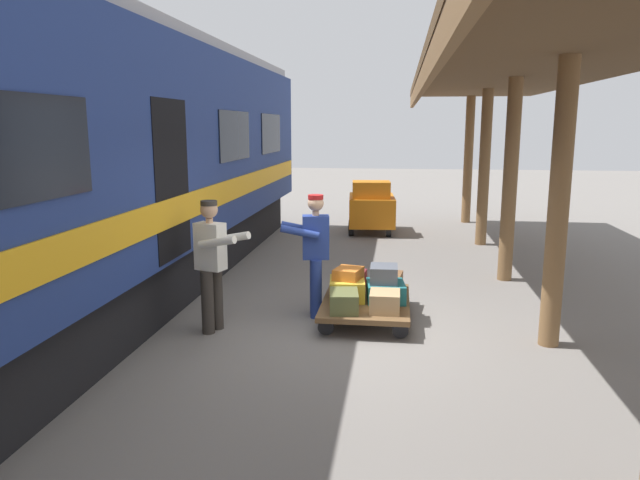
{
  "coord_description": "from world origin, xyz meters",
  "views": [
    {
      "loc": [
        -0.54,
        7.17,
        2.62
      ],
      "look_at": [
        0.46,
        -0.39,
        1.15
      ],
      "focal_mm": 33.36,
      "sensor_mm": 36.0,
      "label": 1
    }
  ],
  "objects_px": {
    "suitcase_slate_roller": "(384,274)",
    "suitcase_tan_vintage": "(385,302)",
    "luggage_cart": "(366,302)",
    "porter_by_door": "(212,261)",
    "suitcase_orange_carryall": "(348,273)",
    "train_car": "(60,170)",
    "suitcase_olive_duffel": "(344,300)",
    "porter_in_overalls": "(314,251)",
    "suitcase_teal_softside": "(386,291)",
    "baggage_tug": "(371,207)",
    "suitcase_maroon_trunk": "(350,281)",
    "suitcase_brown_leather": "(386,282)",
    "suitcase_yellow_case": "(347,289)"
  },
  "relations": [
    {
      "from": "luggage_cart",
      "to": "porter_by_door",
      "type": "distance_m",
      "value": 2.18
    },
    {
      "from": "train_car",
      "to": "baggage_tug",
      "type": "relative_size",
      "value": 9.47
    },
    {
      "from": "suitcase_olive_duffel",
      "to": "suitcase_slate_roller",
      "type": "xyz_separation_m",
      "value": [
        -0.5,
        -0.51,
        0.24
      ]
    },
    {
      "from": "suitcase_brown_leather",
      "to": "porter_by_door",
      "type": "xyz_separation_m",
      "value": [
        2.19,
        1.24,
        0.53
      ]
    },
    {
      "from": "suitcase_yellow_case",
      "to": "suitcase_maroon_trunk",
      "type": "relative_size",
      "value": 0.94
    },
    {
      "from": "porter_by_door",
      "to": "baggage_tug",
      "type": "xyz_separation_m",
      "value": [
        -1.67,
        -7.54,
        -0.3
      ]
    },
    {
      "from": "suitcase_teal_softside",
      "to": "suitcase_orange_carryall",
      "type": "distance_m",
      "value": 0.57
    },
    {
      "from": "porter_in_overalls",
      "to": "luggage_cart",
      "type": "bearing_deg",
      "value": 175.93
    },
    {
      "from": "luggage_cart",
      "to": "suitcase_orange_carryall",
      "type": "xyz_separation_m",
      "value": [
        0.25,
        -0.02,
        0.4
      ]
    },
    {
      "from": "suitcase_brown_leather",
      "to": "porter_by_door",
      "type": "height_order",
      "value": "porter_by_door"
    },
    {
      "from": "suitcase_tan_vintage",
      "to": "porter_in_overalls",
      "type": "relative_size",
      "value": 0.26
    },
    {
      "from": "suitcase_slate_roller",
      "to": "porter_by_door",
      "type": "height_order",
      "value": "porter_by_door"
    },
    {
      "from": "porter_in_overalls",
      "to": "suitcase_olive_duffel",
      "type": "bearing_deg",
      "value": 130.55
    },
    {
      "from": "suitcase_slate_roller",
      "to": "suitcase_tan_vintage",
      "type": "bearing_deg",
      "value": 93.4
    },
    {
      "from": "suitcase_orange_carryall",
      "to": "suitcase_maroon_trunk",
      "type": "bearing_deg",
      "value": -88.31
    },
    {
      "from": "suitcase_tan_vintage",
      "to": "suitcase_orange_carryall",
      "type": "relative_size",
      "value": 1.11
    },
    {
      "from": "suitcase_brown_leather",
      "to": "suitcase_olive_duffel",
      "type": "height_order",
      "value": "suitcase_olive_duffel"
    },
    {
      "from": "suitcase_yellow_case",
      "to": "suitcase_olive_duffel",
      "type": "relative_size",
      "value": 0.92
    },
    {
      "from": "suitcase_tan_vintage",
      "to": "suitcase_orange_carryall",
      "type": "xyz_separation_m",
      "value": [
        0.52,
        -0.51,
        0.23
      ]
    },
    {
      "from": "suitcase_teal_softside",
      "to": "baggage_tug",
      "type": "bearing_deg",
      "value": -85.64
    },
    {
      "from": "suitcase_maroon_trunk",
      "to": "suitcase_slate_roller",
      "type": "xyz_separation_m",
      "value": [
        -0.5,
        0.47,
        0.24
      ]
    },
    {
      "from": "luggage_cart",
      "to": "suitcase_yellow_case",
      "type": "distance_m",
      "value": 0.32
    },
    {
      "from": "luggage_cart",
      "to": "suitcase_teal_softside",
      "type": "distance_m",
      "value": 0.31
    },
    {
      "from": "suitcase_orange_carryall",
      "to": "porter_in_overalls",
      "type": "distance_m",
      "value": 0.56
    },
    {
      "from": "suitcase_teal_softside",
      "to": "porter_by_door",
      "type": "height_order",
      "value": "porter_by_door"
    },
    {
      "from": "suitcase_tan_vintage",
      "to": "porter_in_overalls",
      "type": "height_order",
      "value": "porter_in_overalls"
    },
    {
      "from": "suitcase_tan_vintage",
      "to": "suitcase_slate_roller",
      "type": "xyz_separation_m",
      "value": [
        0.03,
        -0.51,
        0.24
      ]
    },
    {
      "from": "suitcase_tan_vintage",
      "to": "suitcase_orange_carryall",
      "type": "bearing_deg",
      "value": -44.67
    },
    {
      "from": "train_car",
      "to": "porter_in_overalls",
      "type": "relative_size",
      "value": 9.89
    },
    {
      "from": "suitcase_yellow_case",
      "to": "porter_by_door",
      "type": "height_order",
      "value": "porter_by_door"
    },
    {
      "from": "suitcase_orange_carryall",
      "to": "train_car",
      "type": "bearing_deg",
      "value": 11.04
    },
    {
      "from": "suitcase_olive_duffel",
      "to": "porter_by_door",
      "type": "xyz_separation_m",
      "value": [
        1.66,
        0.27,
        0.52
      ]
    },
    {
      "from": "suitcase_olive_duffel",
      "to": "suitcase_yellow_case",
      "type": "bearing_deg",
      "value": -90.0
    },
    {
      "from": "porter_by_door",
      "to": "suitcase_maroon_trunk",
      "type": "bearing_deg",
      "value": -143.17
    },
    {
      "from": "suitcase_brown_leather",
      "to": "suitcase_olive_duffel",
      "type": "distance_m",
      "value": 1.11
    },
    {
      "from": "suitcase_maroon_trunk",
      "to": "suitcase_olive_duffel",
      "type": "distance_m",
      "value": 0.97
    },
    {
      "from": "suitcase_olive_duffel",
      "to": "suitcase_orange_carryall",
      "type": "bearing_deg",
      "value": -91.54
    },
    {
      "from": "suitcase_yellow_case",
      "to": "suitcase_brown_leather",
      "type": "distance_m",
      "value": 0.72
    },
    {
      "from": "suitcase_tan_vintage",
      "to": "porter_by_door",
      "type": "xyz_separation_m",
      "value": [
        2.19,
        0.27,
        0.52
      ]
    },
    {
      "from": "suitcase_yellow_case",
      "to": "porter_by_door",
      "type": "xyz_separation_m",
      "value": [
        1.66,
        0.75,
        0.51
      ]
    },
    {
      "from": "suitcase_brown_leather",
      "to": "suitcase_slate_roller",
      "type": "height_order",
      "value": "suitcase_slate_roller"
    },
    {
      "from": "suitcase_brown_leather",
      "to": "suitcase_yellow_case",
      "type": "bearing_deg",
      "value": 42.64
    },
    {
      "from": "suitcase_maroon_trunk",
      "to": "suitcase_yellow_case",
      "type": "bearing_deg",
      "value": 90.0
    },
    {
      "from": "suitcase_maroon_trunk",
      "to": "baggage_tug",
      "type": "distance_m",
      "value": 6.3
    },
    {
      "from": "train_car",
      "to": "suitcase_teal_softside",
      "type": "bearing_deg",
      "value": -170.59
    },
    {
      "from": "train_car",
      "to": "suitcase_olive_duffel",
      "type": "bearing_deg",
      "value": -176.77
    },
    {
      "from": "suitcase_maroon_trunk",
      "to": "porter_in_overalls",
      "type": "xyz_separation_m",
      "value": [
        0.46,
        0.44,
        0.53
      ]
    },
    {
      "from": "suitcase_teal_softside",
      "to": "suitcase_slate_roller",
      "type": "distance_m",
      "value": 0.24
    },
    {
      "from": "train_car",
      "to": "luggage_cart",
      "type": "distance_m",
      "value": 4.38
    },
    {
      "from": "suitcase_orange_carryall",
      "to": "porter_in_overalls",
      "type": "relative_size",
      "value": 0.24
    }
  ]
}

